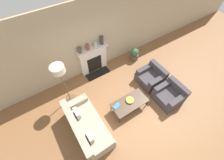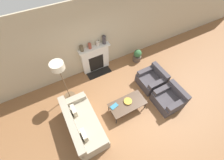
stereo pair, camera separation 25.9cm
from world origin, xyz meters
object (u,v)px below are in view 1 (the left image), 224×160
at_px(fireplace, 93,60).
at_px(armchair_far, 151,77).
at_px(mantel_vase_right, 102,40).
at_px(mantel_vase_left, 80,50).
at_px(couch, 86,126).
at_px(floor_lamp, 60,74).
at_px(bowl, 130,100).
at_px(book, 117,106).
at_px(mantel_vase_center_right, 95,44).
at_px(coffee_table, 130,103).
at_px(potted_plant, 134,54).
at_px(mantel_vase_center_left, 88,47).
at_px(armchair_near, 170,95).

distance_m(fireplace, armchair_far, 2.37).
bearing_deg(mantel_vase_right, mantel_vase_left, 180.00).
height_order(couch, armchair_far, couch).
distance_m(couch, floor_lamp, 1.78).
bearing_deg(mantel_vase_left, bowl, -74.20).
distance_m(book, mantel_vase_center_right, 2.36).
bearing_deg(coffee_table, mantel_vase_right, 82.23).
distance_m(couch, bowl, 1.62).
distance_m(couch, potted_plant, 3.70).
bearing_deg(couch, coffee_table, -93.31).
xyz_separation_m(floor_lamp, mantel_vase_right, (1.89, 0.80, -0.12)).
xyz_separation_m(bowl, floor_lamp, (-1.63, 1.41, 1.01)).
relative_size(armchair_far, mantel_vase_center_right, 4.92).
bearing_deg(book, fireplace, 68.69).
bearing_deg(armchair_far, floor_lamp, -107.83).
bearing_deg(coffee_table, fireplace, 93.23).
height_order(couch, mantel_vase_right, mantel_vase_right).
relative_size(fireplace, potted_plant, 2.15).
height_order(couch, floor_lamp, floor_lamp).
relative_size(mantel_vase_left, mantel_vase_center_left, 1.06).
bearing_deg(armchair_near, potted_plant, 173.93).
bearing_deg(mantel_vase_center_left, mantel_vase_left, 180.00).
distance_m(fireplace, mantel_vase_center_right, 0.71).
bearing_deg(book, mantel_vase_right, 57.81).
bearing_deg(bowl, mantel_vase_center_right, 89.97).
bearing_deg(fireplace, potted_plant, -12.51).
relative_size(bowl, mantel_vase_center_left, 1.31).
relative_size(couch, bowl, 6.68).
bearing_deg(armchair_far, armchair_near, -0.00).
bearing_deg(mantel_vase_center_right, book, -102.68).
bearing_deg(mantel_vase_left, mantel_vase_center_right, 0.00).
height_order(book, mantel_vase_right, mantel_vase_right).
xyz_separation_m(couch, book, (1.13, 0.03, 0.11)).
bearing_deg(mantel_vase_center_right, mantel_vase_right, 0.00).
relative_size(coffee_table, book, 4.26).
relative_size(fireplace, bowl, 4.45).
height_order(mantel_vase_left, mantel_vase_center_left, mantel_vase_left).
xyz_separation_m(mantel_vase_center_right, potted_plant, (1.63, -0.41, -0.99)).
relative_size(couch, book, 6.46).
bearing_deg(bowl, floor_lamp, 139.04).
bearing_deg(mantel_vase_left, armchair_far, -41.33).
relative_size(book, potted_plant, 0.50).
height_order(couch, bowl, couch).
height_order(armchair_near, book, armchair_near).
relative_size(armchair_near, mantel_vase_right, 2.75).
bearing_deg(mantel_vase_center_left, bowl, -81.95).
distance_m(book, mantel_vase_right, 2.45).
xyz_separation_m(coffee_table, mantel_vase_center_right, (0.04, 2.26, 0.88)).
relative_size(fireplace, mantel_vase_center_left, 5.83).
relative_size(bowl, mantel_vase_right, 0.87).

